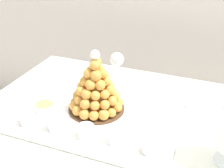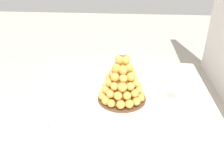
# 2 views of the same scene
# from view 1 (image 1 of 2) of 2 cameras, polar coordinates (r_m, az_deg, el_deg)

# --- Properties ---
(buffet_table) EXTENTS (1.32, 0.97, 0.76)m
(buffet_table) POSITION_cam_1_polar(r_m,az_deg,el_deg) (1.25, 3.91, -11.14)
(buffet_table) COLOR brown
(buffet_table) RESTS_ON ground_plane
(serving_tray) EXTENTS (0.64, 0.43, 0.02)m
(serving_tray) POSITION_cam_1_polar(r_m,az_deg,el_deg) (1.22, -2.68, -6.51)
(serving_tray) COLOR white
(serving_tray) RESTS_ON buffet_table
(croquembouche) EXTENTS (0.23, 0.23, 0.26)m
(croquembouche) POSITION_cam_1_polar(r_m,az_deg,el_deg) (1.22, -3.02, -0.78)
(croquembouche) COLOR #4C331E
(croquembouche) RESTS_ON serving_tray
(dessert_cup_left) EXTENTS (0.06, 0.06, 0.06)m
(dessert_cup_left) POSITION_cam_1_polar(r_m,az_deg,el_deg) (1.22, -15.42, -5.99)
(dessert_cup_left) COLOR silver
(dessert_cup_left) RESTS_ON serving_tray
(dessert_cup_mid_left) EXTENTS (0.06, 0.06, 0.05)m
(dessert_cup_mid_left) POSITION_cam_1_polar(r_m,az_deg,el_deg) (1.17, -10.41, -7.15)
(dessert_cup_mid_left) COLOR silver
(dessert_cup_mid_left) RESTS_ON serving_tray
(dessert_cup_centre) EXTENTS (0.06, 0.06, 0.05)m
(dessert_cup_centre) POSITION_cam_1_polar(r_m,az_deg,el_deg) (1.12, -4.83, -8.74)
(dessert_cup_centre) COLOR silver
(dessert_cup_centre) RESTS_ON serving_tray
(dessert_cup_mid_right) EXTENTS (0.06, 0.06, 0.05)m
(dessert_cup_mid_right) POSITION_cam_1_polar(r_m,az_deg,el_deg) (1.09, 0.71, -9.61)
(dessert_cup_mid_right) COLOR silver
(dessert_cup_mid_right) RESTS_ON serving_tray
(dessert_cup_right) EXTENTS (0.05, 0.05, 0.06)m
(dessert_cup_right) POSITION_cam_1_polar(r_m,az_deg,el_deg) (1.05, 6.89, -11.15)
(dessert_cup_right) COLOR silver
(dessert_cup_right) RESTS_ON serving_tray
(creme_brulee_ramekin) EXTENTS (0.09, 0.09, 0.02)m
(creme_brulee_ramekin) POSITION_cam_1_polar(r_m,az_deg,el_deg) (1.30, -12.41, -3.98)
(creme_brulee_ramekin) COLOR white
(creme_brulee_ramekin) RESTS_ON serving_tray
(wine_glass) EXTENTS (0.06, 0.06, 0.16)m
(wine_glass) POSITION_cam_1_polar(r_m,az_deg,el_deg) (1.44, 0.91, 4.33)
(wine_glass) COLOR silver
(wine_glass) RESTS_ON buffet_table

